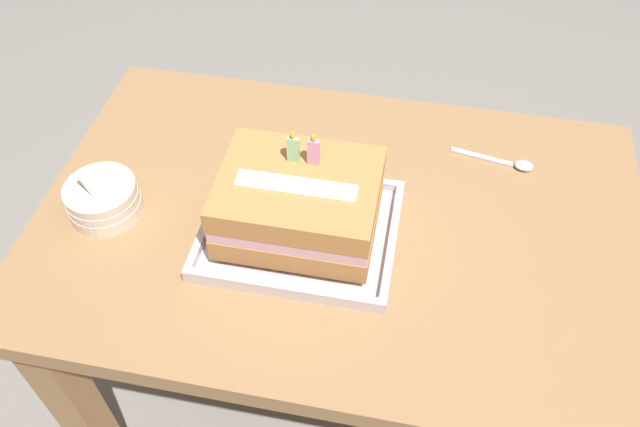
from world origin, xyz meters
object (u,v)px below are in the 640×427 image
at_px(foil_tray, 300,231).
at_px(birthday_cake, 299,202).
at_px(bowl_stack, 103,199).
at_px(serving_spoon_near_tray, 514,163).

bearing_deg(foil_tray, birthday_cake, 90.00).
bearing_deg(bowl_stack, foil_tray, 2.06).
bearing_deg(foil_tray, bowl_stack, -177.94).
bearing_deg(serving_spoon_near_tray, bowl_stack, -160.34).
bearing_deg(bowl_stack, birthday_cake, 2.07).
height_order(foil_tray, serving_spoon_near_tray, foil_tray).
relative_size(birthday_cake, serving_spoon_near_tray, 1.62).
distance_m(foil_tray, birthday_cake, 0.07).
xyz_separation_m(birthday_cake, serving_spoon_near_tray, (0.33, 0.22, -0.07)).
relative_size(foil_tray, bowl_stack, 2.57).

